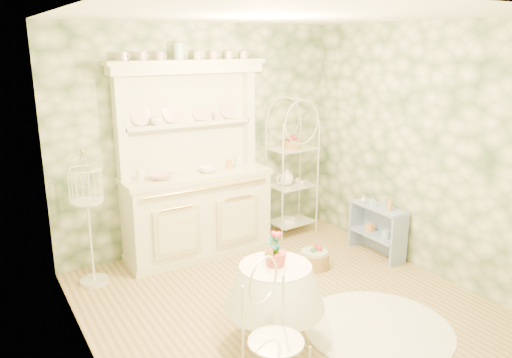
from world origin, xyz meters
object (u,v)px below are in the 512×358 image
side_shelf (377,233)px  floor_basket (314,257)px  round_table (275,303)px  bakers_rack (292,169)px  cafe_chair (276,337)px  kitchen_dresser (196,162)px  birdcage_stand (88,214)px

side_shelf → floor_basket: size_ratio=1.73×
round_table → floor_basket: round_table is taller
bakers_rack → cafe_chair: bearing=-133.2°
bakers_rack → kitchen_dresser: bearing=174.4°
round_table → birdcage_stand: size_ratio=0.48×
kitchen_dresser → bakers_rack: bearing=1.1°
round_table → bakers_rack: bearing=52.3°
bakers_rack → floor_basket: size_ratio=4.62×
bakers_rack → round_table: bearing=-134.3°
birdcage_stand → side_shelf: bearing=-17.8°
cafe_chair → round_table: bearing=33.3°
side_shelf → floor_basket: (-0.86, 0.10, -0.16)m
kitchen_dresser → floor_basket: kitchen_dresser is taller
side_shelf → floor_basket: 0.88m
bakers_rack → floor_basket: bakers_rack is taller
bakers_rack → birdcage_stand: (-2.65, -0.15, -0.11)m
kitchen_dresser → cafe_chair: (-0.58, -2.61, -0.66)m
kitchen_dresser → cafe_chair: size_ratio=2.35×
side_shelf → cafe_chair: (-2.41, -1.48, 0.20)m
bakers_rack → birdcage_stand: 2.65m
bakers_rack → cafe_chair: bakers_rack is taller
side_shelf → floor_basket: bearing=172.7°
side_shelf → round_table: size_ratio=0.89×
side_shelf → birdcage_stand: birdcage_stand is taller
side_shelf → birdcage_stand: bearing=161.4°
side_shelf → birdcage_stand: 3.29m
kitchen_dresser → side_shelf: size_ratio=3.47×
cafe_chair → bakers_rack: bearing=29.1°
side_shelf → round_table: 2.24m
kitchen_dresser → cafe_chair: bearing=-102.6°
cafe_chair → birdcage_stand: 2.59m
kitchen_dresser → birdcage_stand: size_ratio=1.48×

